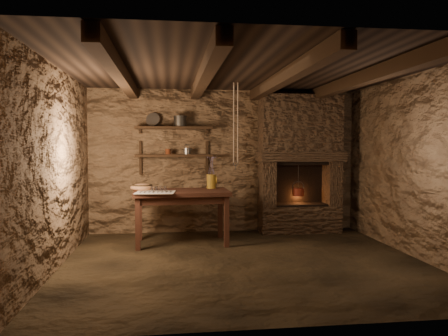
{
  "coord_description": "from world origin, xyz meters",
  "views": [
    {
      "loc": [
        -0.93,
        -5.34,
        1.47
      ],
      "look_at": [
        -0.14,
        0.9,
        1.14
      ],
      "focal_mm": 35.0,
      "sensor_mm": 36.0,
      "label": 1
    }
  ],
  "objects": [
    {
      "name": "hanging_ropes",
      "position": [
        0.05,
        1.05,
        1.8
      ],
      "size": [
        0.08,
        0.08,
        1.2
      ],
      "primitive_type": null,
      "color": "beige",
      "rests_on": "ceiling"
    },
    {
      "name": "pewter_cutlery_row",
      "position": [
        -1.13,
        0.88,
        0.81
      ],
      "size": [
        0.47,
        0.22,
        0.01
      ],
      "primitive_type": null,
      "rotation": [
        0.0,
        0.0,
        -0.1
      ],
      "color": "gray",
      "rests_on": "linen_cloth"
    },
    {
      "name": "floor",
      "position": [
        0.0,
        0.0,
        0.0
      ],
      "size": [
        4.5,
        4.5,
        0.0
      ],
      "primitive_type": "plane",
      "color": "black",
      "rests_on": "ground"
    },
    {
      "name": "right_wall",
      "position": [
        2.25,
        0.0,
        1.2
      ],
      "size": [
        0.04,
        4.0,
        2.4
      ],
      "primitive_type": "cube",
      "color": "#4B3423",
      "rests_on": "floor"
    },
    {
      "name": "iron_stockpot",
      "position": [
        -0.75,
        1.84,
        1.85
      ],
      "size": [
        0.25,
        0.25,
        0.16
      ],
      "primitive_type": "cylinder",
      "rotation": [
        0.0,
        0.0,
        0.25
      ],
      "color": "#2B2A27",
      "rests_on": "shelf_upper"
    },
    {
      "name": "red_pot",
      "position": [
        1.21,
        1.72,
        0.7
      ],
      "size": [
        0.25,
        0.25,
        0.54
      ],
      "rotation": [
        0.0,
        0.0,
        0.43
      ],
      "color": "maroon",
      "rests_on": "hearth"
    },
    {
      "name": "left_wall",
      "position": [
        -2.25,
        0.0,
        1.2
      ],
      "size": [
        0.04,
        4.0,
        2.4
      ],
      "primitive_type": "cube",
      "color": "#4B3423",
      "rests_on": "floor"
    },
    {
      "name": "linen_cloth",
      "position": [
        -1.13,
        0.89,
        0.8
      ],
      "size": [
        0.59,
        0.49,
        0.01
      ],
      "primitive_type": "cube",
      "rotation": [
        0.0,
        0.0,
        -0.1
      ],
      "color": "beige",
      "rests_on": "work_table"
    },
    {
      "name": "shelf_upper",
      "position": [
        -0.85,
        1.84,
        1.75
      ],
      "size": [
        1.25,
        0.3,
        0.04
      ],
      "primitive_type": "cube",
      "color": "black",
      "rests_on": "back_wall"
    },
    {
      "name": "rusty_tin",
      "position": [
        -0.95,
        1.84,
        1.36
      ],
      "size": [
        0.1,
        0.1,
        0.09
      ],
      "primitive_type": "cylinder",
      "rotation": [
        0.0,
        0.0,
        0.16
      ],
      "color": "#582311",
      "rests_on": "shelf_lower"
    },
    {
      "name": "tin_pan",
      "position": [
        -1.19,
        1.94,
        1.89
      ],
      "size": [
        0.26,
        0.18,
        0.23
      ],
      "primitive_type": "cylinder",
      "rotation": [
        1.26,
        0.0,
        -0.36
      ],
      "color": "gray",
      "rests_on": "shelf_upper"
    },
    {
      "name": "beam_mid_left",
      "position": [
        -0.5,
        0.0,
        2.31
      ],
      "size": [
        0.14,
        3.95,
        0.16
      ],
      "primitive_type": "cube",
      "color": "black",
      "rests_on": "ceiling"
    },
    {
      "name": "small_kettle",
      "position": [
        -0.64,
        1.84,
        1.37
      ],
      "size": [
        0.16,
        0.13,
        0.16
      ],
      "primitive_type": null,
      "rotation": [
        0.0,
        0.0,
        0.13
      ],
      "color": "gray",
      "rests_on": "shelf_lower"
    },
    {
      "name": "stoneware_jug",
      "position": [
        -0.28,
        1.39,
        1.01
      ],
      "size": [
        0.17,
        0.16,
        0.5
      ],
      "rotation": [
        0.0,
        0.0,
        0.14
      ],
      "color": "olive",
      "rests_on": "work_table"
    },
    {
      "name": "shelf_lower",
      "position": [
        -0.85,
        1.84,
        1.3
      ],
      "size": [
        1.25,
        0.3,
        0.04
      ],
      "primitive_type": "cube",
      "color": "black",
      "rests_on": "back_wall"
    },
    {
      "name": "drinking_glasses",
      "position": [
        -1.11,
        1.0,
        0.84
      ],
      "size": [
        0.18,
        0.05,
        0.07
      ],
      "primitive_type": null,
      "color": "silver",
      "rests_on": "linen_cloth"
    },
    {
      "name": "ceiling",
      "position": [
        0.0,
        0.0,
        2.4
      ],
      "size": [
        4.5,
        4.0,
        0.04
      ],
      "primitive_type": "cube",
      "color": "black",
      "rests_on": "back_wall"
    },
    {
      "name": "front_wall",
      "position": [
        0.0,
        -2.0,
        1.2
      ],
      "size": [
        4.5,
        0.04,
        2.4
      ],
      "primitive_type": "cube",
      "color": "#4B3423",
      "rests_on": "floor"
    },
    {
      "name": "beam_mid_right",
      "position": [
        0.5,
        0.0,
        2.31
      ],
      "size": [
        0.14,
        3.95,
        0.16
      ],
      "primitive_type": "cube",
      "color": "black",
      "rests_on": "ceiling"
    },
    {
      "name": "back_wall",
      "position": [
        0.0,
        2.0,
        1.2
      ],
      "size": [
        4.5,
        0.04,
        2.4
      ],
      "primitive_type": "cube",
      "color": "#4B3423",
      "rests_on": "floor"
    },
    {
      "name": "hearth",
      "position": [
        1.25,
        1.77,
        1.23
      ],
      "size": [
        1.43,
        0.51,
        2.3
      ],
      "color": "#37271B",
      "rests_on": "floor"
    },
    {
      "name": "work_table",
      "position": [
        -0.75,
        1.13,
        0.43
      ],
      "size": [
        1.41,
        0.83,
        0.8
      ],
      "rotation": [
        0.0,
        0.0,
        0.03
      ],
      "color": "#391D13",
      "rests_on": "floor"
    },
    {
      "name": "wooden_bowl",
      "position": [
        -1.33,
        1.22,
        0.84
      ],
      "size": [
        0.35,
        0.35,
        0.12
      ],
      "primitive_type": "ellipsoid",
      "rotation": [
        0.0,
        0.0,
        -0.01
      ],
      "color": "#A76E48",
      "rests_on": "work_table"
    },
    {
      "name": "beam_far_right",
      "position": [
        1.5,
        0.0,
        2.31
      ],
      "size": [
        0.14,
        3.95,
        0.16
      ],
      "primitive_type": "cube",
      "color": "black",
      "rests_on": "ceiling"
    },
    {
      "name": "beam_far_left",
      "position": [
        -1.5,
        0.0,
        2.31
      ],
      "size": [
        0.14,
        3.95,
        0.16
      ],
      "primitive_type": "cube",
      "color": "black",
      "rests_on": "ceiling"
    }
  ]
}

